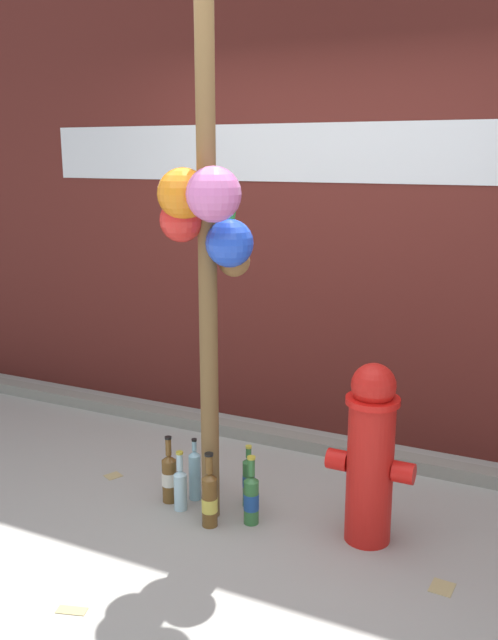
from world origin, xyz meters
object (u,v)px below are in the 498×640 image
(bottle_2, at_px, (169,477))
(bottle_4, at_px, (195,474))
(bottle_1, at_px, (249,480))
(bottle_5, at_px, (180,487))
(bottle_6, at_px, (208,466))
(memorial_post, at_px, (207,183))
(bottle_0, at_px, (212,478))
(fire_hydrant, at_px, (371,453))
(bottle_3, at_px, (210,498))
(bottle_7, at_px, (251,498))

(bottle_2, distance_m, bottle_4, 0.14)
(bottle_1, relative_size, bottle_4, 0.99)
(bottle_5, relative_size, bottle_6, 1.01)
(memorial_post, bearing_deg, bottle_1, 57.95)
(bottle_0, height_order, bottle_1, bottle_1)
(fire_hydrant, height_order, bottle_0, fire_hydrant)
(bottle_1, height_order, bottle_3, bottle_3)
(bottle_1, distance_m, bottle_5, 0.36)
(memorial_post, distance_m, fire_hydrant, 1.48)
(fire_hydrant, xyz_separation_m, bottle_1, (-0.66, 0.04, -0.30))
(memorial_post, xyz_separation_m, fire_hydrant, (0.78, 0.15, -1.25))
(bottle_3, relative_size, bottle_5, 1.20)
(bottle_2, distance_m, bottle_5, 0.11)
(bottle_7, bearing_deg, bottle_5, -174.94)
(memorial_post, xyz_separation_m, bottle_6, (-0.18, 0.29, -1.57))
(fire_hydrant, xyz_separation_m, bottle_0, (-0.86, -0.00, -0.31))
(bottle_6, distance_m, bottle_7, 0.47)
(bottle_1, xyz_separation_m, bottle_5, (-0.31, -0.19, -0.02))
(bottle_5, bearing_deg, bottle_2, 153.71)
(bottle_0, height_order, bottle_7, bottle_7)
(bottle_7, bearing_deg, bottle_0, 159.28)
(bottle_6, bearing_deg, bottle_2, -112.97)
(bottle_4, height_order, bottle_6, bottle_4)
(memorial_post, relative_size, bottle_3, 7.67)
(memorial_post, relative_size, bottle_6, 9.28)
(memorial_post, height_order, bottle_5, memorial_post)
(bottle_3, bearing_deg, bottle_1, 71.49)
(bottle_2, height_order, bottle_7, bottle_2)
(bottle_1, bearing_deg, fire_hydrant, -3.65)
(bottle_4, bearing_deg, fire_hydrant, 0.85)
(bottle_3, height_order, bottle_4, bottle_3)
(bottle_3, bearing_deg, bottle_2, 158.24)
(bottle_2, bearing_deg, bottle_5, -26.29)
(bottle_1, height_order, bottle_5, bottle_1)
(bottle_0, relative_size, bottle_2, 0.91)
(fire_hydrant, xyz_separation_m, bottle_2, (-1.07, -0.10, -0.31))
(bottle_2, height_order, bottle_3, bottle_3)
(memorial_post, relative_size, bottle_4, 8.63)
(bottle_3, relative_size, bottle_4, 1.13)
(bottle_2, xyz_separation_m, bottle_5, (0.10, -0.05, -0.01))
(bottle_3, bearing_deg, bottle_0, 116.36)
(bottle_7, bearing_deg, bottle_4, 165.83)
(bottle_3, xyz_separation_m, bottle_4, (-0.21, 0.21, -0.01))
(bottle_2, relative_size, bottle_4, 1.07)
(bottle_5, distance_m, bottle_7, 0.40)
(bottle_3, height_order, bottle_7, bottle_3)
(bottle_0, height_order, bottle_2, bottle_2)
(bottle_0, bearing_deg, fire_hydrant, 0.16)
(memorial_post, height_order, fire_hydrant, memorial_post)
(bottle_1, relative_size, bottle_3, 0.88)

